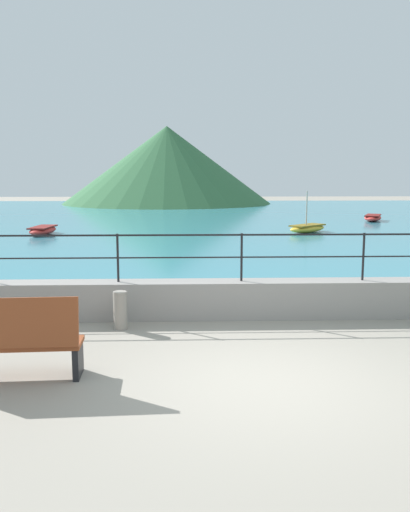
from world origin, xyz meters
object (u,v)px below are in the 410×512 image
at_px(bench_main, 14,339).
at_px(boat_4, 373,218).
at_px(bollard, 120,310).
at_px(boat_0, 43,230).
at_px(boat_1, 307,228).

bearing_deg(bench_main, boat_4, 60.99).
height_order(bench_main, bollard, bench_main).
distance_m(boat_0, boat_1, 11.91).
xyz_separation_m(bollard, boat_4, (11.83, 20.98, -0.08)).
distance_m(boat_0, boat_4, 18.19).
relative_size(bollard, boat_1, 0.29).
height_order(bollard, boat_0, bollard).
bearing_deg(bench_main, boat_1, 65.82).
height_order(boat_1, boat_4, boat_1).
xyz_separation_m(bench_main, bollard, (1.08, 2.32, -0.23)).
height_order(bench_main, boat_0, bench_main).
height_order(bench_main, boat_4, bench_main).
relative_size(bollard, boat_4, 0.27).
xyz_separation_m(boat_0, boat_4, (17.04, 6.39, 0.00)).
height_order(boat_0, boat_1, boat_1).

